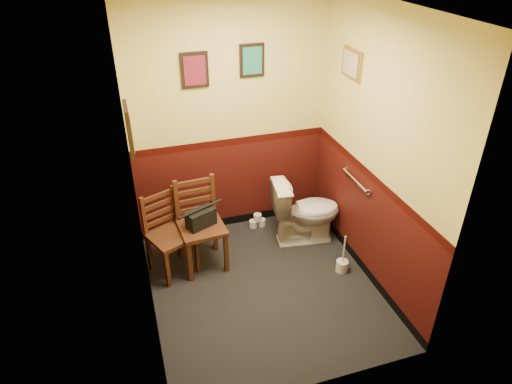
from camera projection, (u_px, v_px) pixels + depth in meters
floor at (263, 287)px, 4.68m from camera, size 2.20×2.40×0.00m
ceiling at (266, 7)px, 3.29m from camera, size 2.20×2.40×0.00m
wall_back at (230, 122)px, 4.96m from camera, size 2.20×0.00×2.70m
wall_front at (322, 254)px, 3.00m from camera, size 2.20×0.00×2.70m
wall_left at (136, 191)px, 3.70m from camera, size 0.00×2.40×2.70m
wall_right at (376, 155)px, 4.26m from camera, size 0.00×2.40×2.70m
grab_bar at (355, 180)px, 4.67m from camera, size 0.05×0.56×0.06m
framed_print_back_a at (195, 70)px, 4.55m from camera, size 0.28×0.04×0.36m
framed_print_back_b at (252, 60)px, 4.68m from camera, size 0.26×0.04×0.34m
framed_print_left at (129, 129)px, 3.53m from camera, size 0.04×0.30×0.38m
framed_print_right at (352, 64)px, 4.39m from camera, size 0.04×0.34×0.28m
toilet at (306, 211)px, 5.20m from camera, size 0.83×0.53×0.76m
toilet_brush at (342, 265)px, 4.86m from camera, size 0.13×0.13×0.46m
chair_left at (169, 234)px, 4.71m from camera, size 0.55×0.55×0.90m
chair_right at (200, 225)px, 4.78m from camera, size 0.49×0.49×0.98m
handbag at (201, 218)px, 4.68m from camera, size 0.33×0.26×0.22m
tp_stack at (257, 221)px, 5.57m from camera, size 0.20×0.11×0.18m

